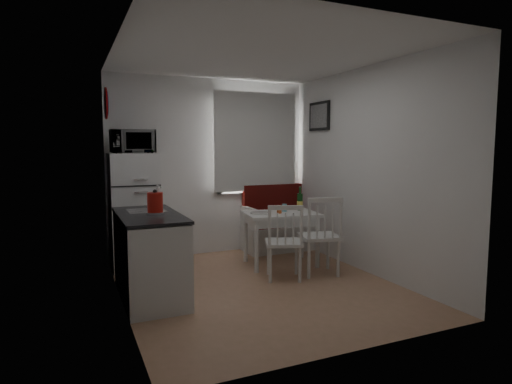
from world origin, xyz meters
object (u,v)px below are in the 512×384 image
at_px(dining_table, 281,218).
at_px(chair_left, 288,234).
at_px(fridge, 134,211).
at_px(kettle, 155,203).
at_px(chair_right, 324,227).
at_px(wine_bottle, 300,198).
at_px(microwave, 132,141).
at_px(bench, 287,227).
at_px(kitchen_counter, 150,255).

xyz_separation_m(dining_table, chair_left, (-0.25, -0.67, -0.07)).
bearing_deg(fridge, kettle, -88.74).
distance_m(dining_table, chair_left, 0.71).
xyz_separation_m(chair_left, kettle, (-1.55, -0.01, 0.46)).
relative_size(chair_right, fridge, 0.36).
height_order(fridge, kettle, fridge).
relative_size(chair_left, chair_right, 1.01).
relative_size(dining_table, kettle, 4.10).
bearing_deg(chair_right, fridge, 159.62).
bearing_deg(fridge, wine_bottle, -15.08).
bearing_deg(dining_table, microwave, 168.71).
xyz_separation_m(dining_table, fridge, (-1.83, 0.69, 0.12)).
height_order(bench, microwave, microwave).
xyz_separation_m(microwave, kettle, (0.03, -1.31, -0.64)).
height_order(chair_left, chair_right, chair_right).
distance_m(bench, chair_left, 1.67).
bearing_deg(microwave, chair_left, -39.50).
xyz_separation_m(bench, kettle, (-2.32, -1.47, 0.69)).
relative_size(fridge, microwave, 2.79).
bearing_deg(chair_left, wine_bottle, 73.64).
bearing_deg(chair_right, kitchen_counter, -170.36).
distance_m(bench, dining_table, 1.00).
relative_size(microwave, kettle, 2.15).
xyz_separation_m(chair_left, wine_bottle, (0.60, 0.77, 0.31)).
xyz_separation_m(kitchen_counter, chair_right, (2.10, -0.12, 0.16)).
distance_m(kitchen_counter, kettle, 0.59).
relative_size(chair_left, kettle, 2.19).
distance_m(dining_table, fridge, 1.96).
bearing_deg(kitchen_counter, chair_left, -3.87).
xyz_separation_m(chair_left, chair_right, (0.50, -0.01, 0.04)).
xyz_separation_m(fridge, kettle, (0.03, -1.36, 0.27)).
bearing_deg(dining_table, chair_right, -61.68).
bearing_deg(dining_table, chair_left, -102.68).
bearing_deg(kitchen_counter, wine_bottle, 16.62).
bearing_deg(bench, kitchen_counter, -150.18).
relative_size(kitchen_counter, dining_table, 1.27).
bearing_deg(microwave, wine_bottle, -13.85).
bearing_deg(wine_bottle, chair_right, -97.38).
xyz_separation_m(chair_left, fridge, (-1.58, 1.35, 0.19)).
relative_size(dining_table, wine_bottle, 3.15).
bearing_deg(chair_right, bench, 92.49).
bearing_deg(dining_table, wine_bottle, 23.87).
height_order(dining_table, wine_bottle, wine_bottle).
relative_size(bench, microwave, 2.59).
relative_size(chair_right, microwave, 1.01).
distance_m(kettle, wine_bottle, 2.29).
distance_m(dining_table, kettle, 1.96).
bearing_deg(chair_right, dining_table, 123.19).
xyz_separation_m(bench, fridge, (-2.35, -0.11, 0.42)).
bearing_deg(kettle, fridge, 91.26).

